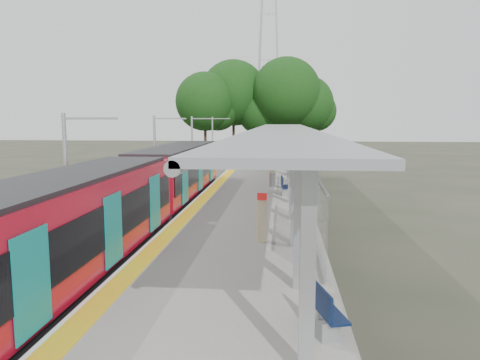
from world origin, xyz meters
name	(u,v)px	position (x,y,z in m)	size (l,w,h in m)	color
trackbed	(188,198)	(-4.50, 20.00, 0.12)	(3.00, 70.00, 0.24)	#59544C
platform	(257,193)	(0.00, 20.00, 0.50)	(6.00, 50.00, 1.00)	gray
tactile_strip	(217,185)	(-2.55, 20.00, 1.01)	(0.60, 50.00, 0.02)	gold
end_fence	(269,150)	(0.00, 44.95, 1.60)	(6.00, 0.10, 1.20)	#9EA0A5
train	(141,192)	(-4.50, 10.18, 2.05)	(2.74, 27.60, 3.62)	black
canopy	(283,137)	(1.61, 16.19, 4.20)	(3.27, 38.00, 3.66)	#9EA0A5
pylon	(269,37)	(-1.00, 73.00, 19.00)	(8.00, 4.00, 38.00)	#9EA0A5
tree_cluster	(258,98)	(-1.69, 51.86, 7.88)	(20.16, 11.10, 12.96)	#382316
catenary_masts	(156,156)	(-6.22, 19.00, 2.91)	(2.08, 48.16, 5.40)	#9EA0A5
bench_near	(325,307)	(2.45, -0.35, 1.48)	(0.74, 1.40, 0.92)	#0D1D43
bench_mid	(284,185)	(1.69, 16.47, 1.53)	(0.54, 1.49, 1.00)	#0D1D43
bench_far	(293,169)	(2.35, 25.44, 1.48)	(0.92, 1.37, 0.90)	#0D1D43
info_pillar_near	(262,220)	(0.90, 6.38, 1.73)	(0.38, 0.38, 1.68)	beige
info_pillar_far	(272,170)	(0.89, 21.61, 1.78)	(0.40, 0.40, 1.79)	beige
litter_bin	(272,180)	(0.97, 19.65, 1.41)	(0.40, 0.40, 0.83)	#9EA0A5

